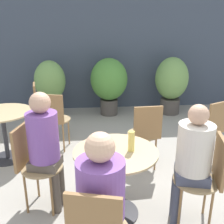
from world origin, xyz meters
TOP-DOWN VIEW (x-y plane):
  - ground_plane at (0.00, 0.00)m, footprint 20.00×20.00m
  - storefront_wall at (0.00, 3.66)m, footprint 10.00×0.06m
  - cafe_table_near at (-0.18, 0.10)m, footprint 0.81×0.81m
  - cafe_table_far at (-1.60, 1.36)m, footprint 0.80×0.80m
  - bistro_chair_0 at (-1.00, 0.30)m, footprint 0.45×0.43m
  - bistro_chair_2 at (0.64, -0.11)m, footprint 0.45×0.43m
  - bistro_chair_3 at (1.19, 1.01)m, footprint 0.45×0.47m
  - bistro_chair_4 at (0.28, 0.92)m, footprint 0.42×0.42m
  - bistro_chair_5 at (-1.22, 2.19)m, footprint 0.44×0.42m
  - bistro_chair_6 at (-0.94, 1.56)m, footprint 0.42×0.44m
  - seated_person_0 at (-0.86, 0.27)m, footprint 0.34×0.32m
  - seated_person_1 at (-0.35, -0.58)m, footprint 0.35×0.38m
  - seated_person_2 at (0.50, -0.07)m, footprint 0.36×0.33m
  - beer_glass_0 at (-0.32, 0.09)m, footprint 0.07×0.07m
  - beer_glass_1 at (-0.03, 0.09)m, footprint 0.06×0.06m
  - potted_plant_0 at (-1.20, 3.12)m, footprint 0.61×0.61m
  - potted_plant_1 at (-0.01, 3.16)m, footprint 0.76×0.76m
  - potted_plant_2 at (1.29, 3.12)m, footprint 0.68×0.68m

SIDE VIEW (x-z plane):
  - ground_plane at x=0.00m, z-range 0.00..0.00m
  - cafe_table_far at x=-1.60m, z-range 0.18..0.89m
  - cafe_table_near at x=-0.18m, z-range 0.18..0.89m
  - bistro_chair_0 at x=-1.00m, z-range 0.10..1.00m
  - bistro_chair_2 at x=0.64m, z-range 0.10..1.00m
  - bistro_chair_3 at x=1.19m, z-range 0.10..1.00m
  - bistro_chair_4 at x=0.28m, z-range 0.10..1.00m
  - bistro_chair_5 at x=-1.22m, z-range 0.10..1.00m
  - bistro_chair_6 at x=-0.94m, z-range 0.10..1.00m
  - potted_plant_0 at x=-1.20m, z-range 0.06..1.21m
  - potted_plant_2 at x=1.29m, z-range 0.09..1.28m
  - potted_plant_1 at x=-0.01m, z-range 0.11..1.29m
  - seated_person_1 at x=-0.35m, z-range 0.12..1.32m
  - seated_person_2 at x=0.50m, z-range 0.12..1.32m
  - seated_person_0 at x=-0.86m, z-range 0.13..1.38m
  - beer_glass_0 at x=-0.32m, z-range 0.71..0.85m
  - beer_glass_1 at x=-0.03m, z-range 0.71..0.91m
  - storefront_wall at x=0.00m, z-range 0.00..3.00m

